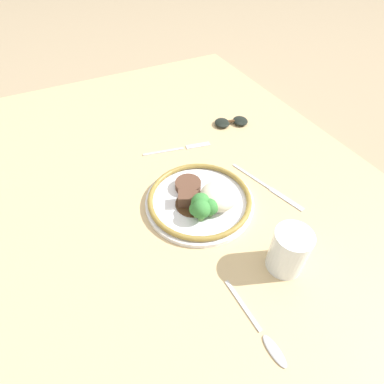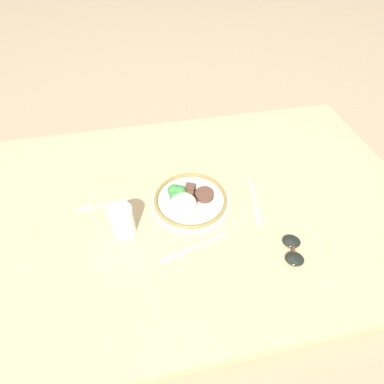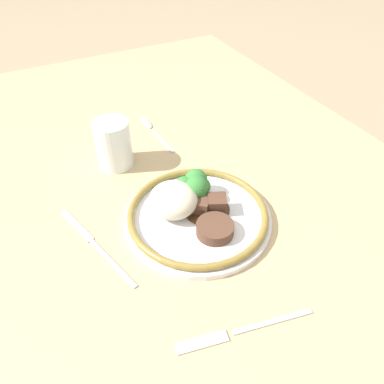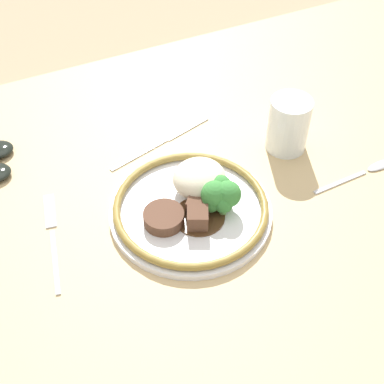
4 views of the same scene
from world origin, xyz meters
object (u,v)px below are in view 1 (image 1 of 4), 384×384
Objects in this scene: plate at (203,199)px; fork at (184,148)px; sunglasses at (231,122)px; spoon at (266,339)px; juice_glass at (288,252)px; knife at (268,188)px.

plate is 0.22m from fork.
fork is at bearing -60.56° from sunglasses.
spoon is at bearing -89.76° from fork.
plate reaches higher than sunglasses.
spoon is 1.46× the size of sunglasses.
juice_glass is 0.42m from fork.
spoon is (0.51, -0.10, 0.00)m from fork.
spoon reaches higher than knife.
fork is at bearing 165.32° from plate.
sunglasses reaches higher than knife.
juice_glass reaches higher than knife.
juice_glass is at bearing -44.61° from knife.
knife is at bearing -52.54° from fork.
spoon is (0.28, -0.22, 0.00)m from knife.
plate is at bearing -161.87° from juice_glass.
fork is 1.63× the size of sunglasses.
juice_glass is 0.52× the size of fork.
juice_glass is (0.21, 0.07, 0.02)m from plate.
sunglasses is at bearing 150.95° from spoon.
plate is 1.51× the size of spoon.
plate is at bearing -27.03° from sunglasses.
sunglasses is at bearing 159.94° from juice_glass.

